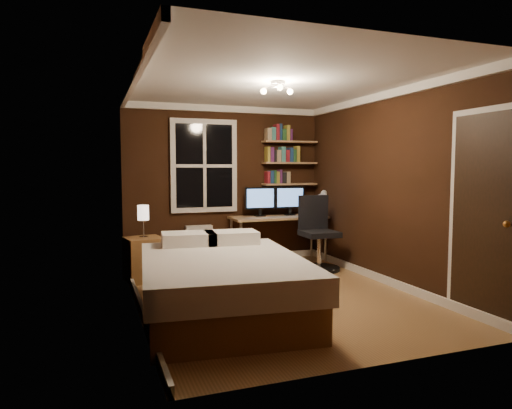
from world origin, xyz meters
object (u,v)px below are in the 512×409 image
object	(u,v)px
desk_lamp	(322,202)
monitor_left	(260,202)
nightstand	(144,259)
office_chair	(318,241)
bedside_lamp	(143,221)
radiator	(199,245)
desk	(279,220)
monitor_right	(290,201)
bed	(222,283)

from	to	relation	value
desk_lamp	monitor_left	bearing A→B (deg)	165.86
nightstand	office_chair	size ratio (longest dim) A/B	0.53
bedside_lamp	monitor_left	distance (m)	2.01
radiator	desk_lamp	world-z (taller)	desk_lamp
desk	monitor_right	xyz separation A→B (m)	(0.23, 0.08, 0.30)
nightstand	bedside_lamp	distance (m)	0.51
bed	nightstand	bearing A→B (deg)	114.98
nightstand	desk_lamp	xyz separation A→B (m)	(2.88, 0.38, 0.67)
radiator	office_chair	distance (m)	1.85
desk_lamp	office_chair	world-z (taller)	desk_lamp
bedside_lamp	nightstand	bearing A→B (deg)	0.00
bed	nightstand	size ratio (longest dim) A/B	4.03
bed	monitor_right	distance (m)	3.04
radiator	bedside_lamp	bearing A→B (deg)	-140.87
nightstand	office_chair	xyz separation A→B (m)	(2.52, -0.18, 0.14)
nightstand	monitor_left	bearing A→B (deg)	7.74
nightstand	radiator	size ratio (longest dim) A/B	0.94
bed	monitor_right	xyz separation A→B (m)	(1.82, 2.35, 0.66)
monitor_left	monitor_right	world-z (taller)	same
monitor_left	bed	bearing A→B (deg)	-118.85
monitor_right	office_chair	bearing A→B (deg)	-83.23
bed	bedside_lamp	distance (m)	1.89
monitor_left	monitor_right	bearing A→B (deg)	0.00
monitor_right	nightstand	bearing A→B (deg)	-165.48
bedside_lamp	desk_lamp	world-z (taller)	desk_lamp
radiator	desk	distance (m)	1.34
bedside_lamp	radiator	size ratio (longest dim) A/B	0.70
bedside_lamp	monitor_left	bearing A→B (deg)	18.27
bed	monitor_left	xyz separation A→B (m)	(1.30, 2.35, 0.66)
bedside_lamp	desk_lamp	distance (m)	2.91
nightstand	desk	bearing A→B (deg)	3.53
bed	office_chair	bearing A→B (deg)	44.53
bed	radiator	xyz separation A→B (m)	(0.32, 2.47, -0.01)
nightstand	monitor_right	xyz separation A→B (m)	(2.42, 0.63, 0.68)
bedside_lamp	desk	world-z (taller)	bedside_lamp
monitor_right	office_chair	distance (m)	0.98
radiator	monitor_left	size ratio (longest dim) A/B	1.22
bed	monitor_left	world-z (taller)	monitor_left
desk_lamp	nightstand	bearing A→B (deg)	-172.46
nightstand	radiator	distance (m)	1.19
bed	radiator	distance (m)	2.49
monitor_right	bed	bearing A→B (deg)	-127.70
nightstand	monitor_left	xyz separation A→B (m)	(1.90, 0.63, 0.68)
bed	office_chair	size ratio (longest dim) A/B	2.13
desk	nightstand	bearing A→B (deg)	-165.94
radiator	desk_lamp	bearing A→B (deg)	-10.68
desk	office_chair	distance (m)	0.84
monitor_right	monitor_left	bearing A→B (deg)	180.00
radiator	monitor_left	world-z (taller)	monitor_left
bed	desk	world-z (taller)	bed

